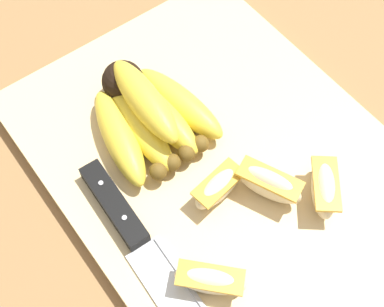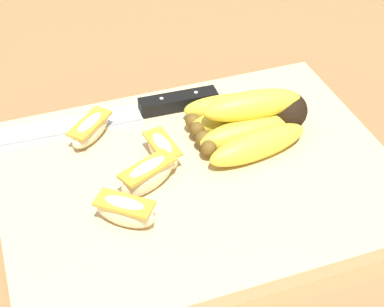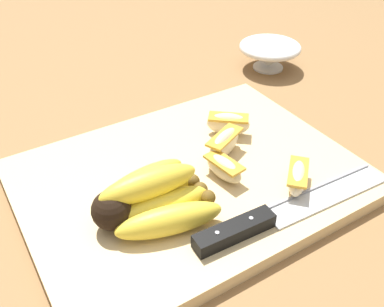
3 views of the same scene
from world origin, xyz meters
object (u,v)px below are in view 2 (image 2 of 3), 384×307
at_px(chefs_knife, 142,110).
at_px(apple_wedge_near, 90,129).
at_px(apple_wedge_middle, 125,211).
at_px(apple_wedge_extra, 163,150).
at_px(banana_bunch, 251,121).
at_px(apple_wedge_far, 148,176).

distance_m(chefs_knife, apple_wedge_near, 0.08).
distance_m(chefs_knife, apple_wedge_middle, 0.19).
xyz_separation_m(chefs_knife, apple_wedge_near, (-0.07, -0.03, 0.01)).
distance_m(apple_wedge_near, apple_wedge_extra, 0.09).
bearing_deg(chefs_knife, apple_wedge_extra, -91.13).
xyz_separation_m(apple_wedge_middle, apple_wedge_extra, (0.06, 0.08, -0.00)).
distance_m(banana_bunch, chefs_knife, 0.14).
relative_size(apple_wedge_middle, apple_wedge_extra, 1.02).
distance_m(chefs_knife, apple_wedge_far, 0.14).
bearing_deg(apple_wedge_extra, banana_bunch, 4.35).
bearing_deg(apple_wedge_extra, apple_wedge_near, 136.92).
xyz_separation_m(banana_bunch, apple_wedge_middle, (-0.18, -0.09, -0.00)).
relative_size(banana_bunch, apple_wedge_extra, 2.27).
height_order(banana_bunch, apple_wedge_middle, banana_bunch).
height_order(apple_wedge_near, apple_wedge_middle, apple_wedge_middle).
bearing_deg(apple_wedge_far, apple_wedge_extra, 54.44).
bearing_deg(apple_wedge_near, apple_wedge_far, -69.17).
bearing_deg(apple_wedge_extra, apple_wedge_middle, -128.52).
height_order(apple_wedge_near, apple_wedge_extra, same).
bearing_deg(apple_wedge_middle, chefs_knife, 69.12).
bearing_deg(apple_wedge_middle, apple_wedge_extra, 51.48).
height_order(apple_wedge_middle, apple_wedge_extra, apple_wedge_middle).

